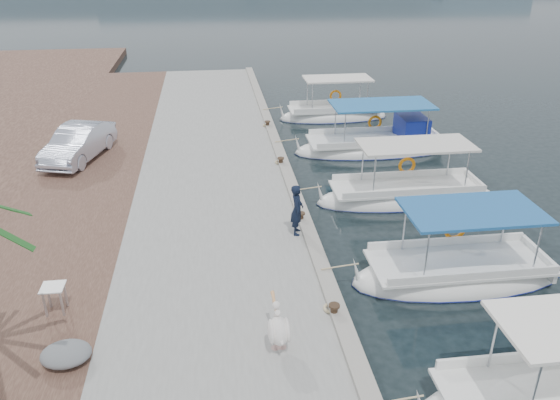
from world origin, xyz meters
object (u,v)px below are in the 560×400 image
object	(u,v)px
fishing_caique_c	(406,197)
fishing_caique_d	(377,147)
fishing_caique_e	(333,116)
fisherman	(297,210)
fishing_caique_b	(457,275)
parked_car	(78,143)
pelican	(279,329)

from	to	relation	value
fishing_caique_c	fishing_caique_d	xyz separation A→B (m)	(0.45, 5.31, 0.06)
fishing_caique_e	fisherman	world-z (taller)	fishing_caique_e
fishing_caique_b	fisherman	xyz separation A→B (m)	(-4.31, 2.39, 1.20)
fishing_caique_d	parked_car	world-z (taller)	fishing_caique_d
pelican	fishing_caique_c	bearing A→B (deg)	54.22
fishing_caique_e	pelican	size ratio (longest dim) A/B	4.51
fishing_caique_e	fisherman	distance (m)	14.09
pelican	parked_car	size ratio (longest dim) A/B	0.31
fishing_caique_d	fisherman	world-z (taller)	fishing_caique_d
fishing_caique_e	parked_car	xyz separation A→B (m)	(-12.19, -5.84, 1.08)
fishing_caique_b	parked_car	bearing A→B (deg)	141.09
fishing_caique_b	fishing_caique_d	bearing A→B (deg)	85.92
fishing_caique_b	parked_car	distance (m)	15.89
fishing_caique_b	fishing_caique_e	distance (m)	15.80
pelican	fisherman	world-z (taller)	fisherman
fishing_caique_c	fishing_caique_e	size ratio (longest dim) A/B	1.15
fishing_caique_e	fisherman	bearing A→B (deg)	-107.25
fisherman	fishing_caique_d	bearing A→B (deg)	-20.90
fishing_caique_d	fishing_caique_e	world-z (taller)	same
fishing_caique_c	parked_car	world-z (taller)	fishing_caique_c
fishing_caique_c	fisherman	distance (m)	5.57
fishing_caique_b	fishing_caique_c	distance (m)	5.28
fishing_caique_d	fishing_caique_e	bearing A→B (deg)	99.77
pelican	fisherman	xyz separation A→B (m)	(1.24, 5.24, 0.29)
fishing_caique_c	fishing_caique_d	distance (m)	5.33
fishing_caique_d	pelican	distance (m)	14.86
fishing_caique_d	fishing_caique_c	bearing A→B (deg)	-94.83
fishing_caique_e	fishing_caique_c	bearing A→B (deg)	-87.55
fishing_caique_c	fishing_caique_d	size ratio (longest dim) A/B	0.91
fishing_caique_b	fishing_caique_e	size ratio (longest dim) A/B	1.05
fishing_caique_c	fisherman	xyz separation A→B (m)	(-4.61, -2.88, 1.20)
parked_car	fishing_caique_d	bearing A→B (deg)	18.80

